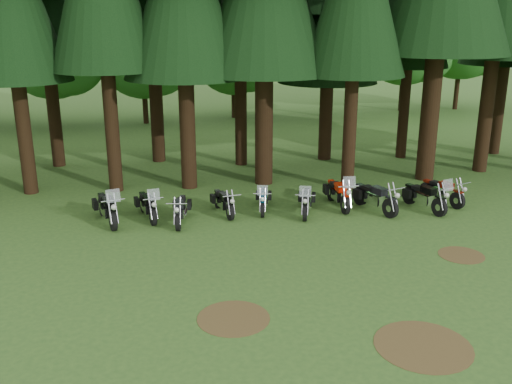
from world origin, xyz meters
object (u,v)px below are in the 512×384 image
(motorcycle_0, at_px, (107,209))
(motorcycle_2, at_px, (180,211))
(motorcycle_1, at_px, (148,206))
(motorcycle_6, at_px, (338,194))
(motorcycle_4, at_px, (263,200))
(motorcycle_3, at_px, (224,203))
(motorcycle_7, at_px, (375,198))
(motorcycle_5, at_px, (306,202))
(motorcycle_9, at_px, (442,192))
(motorcycle_8, at_px, (424,197))

(motorcycle_0, distance_m, motorcycle_2, 2.59)
(motorcycle_1, height_order, motorcycle_2, motorcycle_1)
(motorcycle_2, height_order, motorcycle_6, motorcycle_6)
(motorcycle_4, relative_size, motorcycle_6, 0.85)
(motorcycle_3, xyz_separation_m, motorcycle_7, (5.64, -0.73, 0.08))
(motorcycle_3, bearing_deg, motorcycle_2, -168.78)
(motorcycle_5, height_order, motorcycle_9, motorcycle_5)
(motorcycle_3, distance_m, motorcycle_4, 1.51)
(motorcycle_4, height_order, motorcycle_7, motorcycle_4)
(motorcycle_1, distance_m, motorcycle_6, 7.23)
(motorcycle_1, height_order, motorcycle_8, motorcycle_8)
(motorcycle_2, distance_m, motorcycle_5, 4.64)
(motorcycle_5, xyz_separation_m, motorcycle_7, (2.63, -0.15, 0.04))
(motorcycle_7, bearing_deg, motorcycle_3, 153.85)
(motorcycle_1, distance_m, motorcycle_8, 10.37)
(motorcycle_0, xyz_separation_m, motorcycle_1, (1.41, 0.20, -0.05))
(motorcycle_2, xyz_separation_m, motorcycle_9, (10.23, 0.32, 0.01))
(motorcycle_1, relative_size, motorcycle_7, 0.95)
(motorcycle_2, bearing_deg, motorcycle_8, 7.68)
(motorcycle_0, bearing_deg, motorcycle_1, -7.35)
(motorcycle_7, bearing_deg, motorcycle_6, 130.37)
(motorcycle_7, bearing_deg, motorcycle_4, 150.49)
(motorcycle_2, bearing_deg, motorcycle_3, 31.45)
(motorcycle_6, distance_m, motorcycle_8, 3.23)
(motorcycle_4, height_order, motorcycle_8, motorcycle_8)
(motorcycle_2, xyz_separation_m, motorcycle_3, (1.64, 0.66, -0.02))
(motorcycle_0, xyz_separation_m, motorcycle_7, (9.83, -0.53, -0.02))
(motorcycle_0, height_order, motorcycle_7, motorcycle_0)
(motorcycle_5, bearing_deg, motorcycle_1, -167.59)
(motorcycle_5, distance_m, motorcycle_7, 2.64)
(motorcycle_0, relative_size, motorcycle_8, 1.05)
(motorcycle_9, bearing_deg, motorcycle_8, -167.90)
(motorcycle_6, xyz_separation_m, motorcycle_7, (1.19, -0.71, -0.01))
(motorcycle_6, distance_m, motorcycle_9, 4.16)
(motorcycle_5, distance_m, motorcycle_8, 4.55)
(motorcycle_1, height_order, motorcycle_6, motorcycle_6)
(motorcycle_3, relative_size, motorcycle_8, 0.88)
(motorcycle_2, bearing_deg, motorcycle_5, 10.46)
(motorcycle_4, bearing_deg, motorcycle_8, 3.47)
(motorcycle_2, relative_size, motorcycle_3, 1.06)
(motorcycle_1, height_order, motorcycle_4, motorcycle_1)
(motorcycle_0, xyz_separation_m, motorcycle_3, (4.19, 0.20, -0.09))
(motorcycle_0, distance_m, motorcycle_4, 5.71)
(motorcycle_5, bearing_deg, motorcycle_8, 13.41)
(motorcycle_8, bearing_deg, motorcycle_4, 154.70)
(motorcycle_1, bearing_deg, motorcycle_2, -42.52)
(motorcycle_2, bearing_deg, motorcycle_6, 15.59)
(motorcycle_7, bearing_deg, motorcycle_9, -11.00)
(motorcycle_7, xyz_separation_m, motorcycle_8, (1.90, -0.23, -0.01))
(motorcycle_4, distance_m, motorcycle_9, 7.09)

